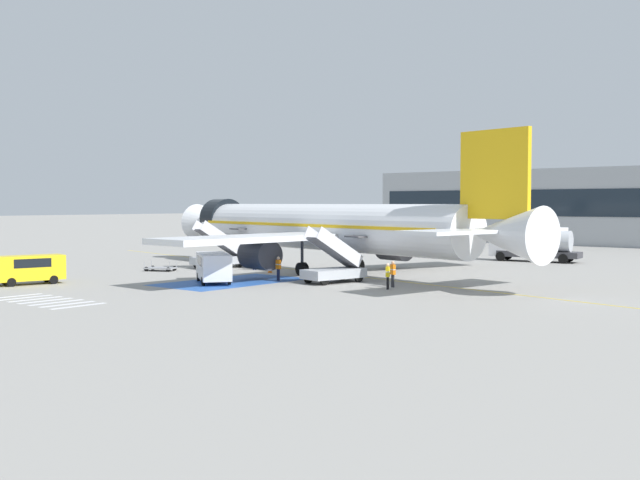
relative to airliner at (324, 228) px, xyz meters
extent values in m
plane|color=gray|center=(-1.73, 0.73, -3.87)|extent=(600.00, 600.00, 0.00)
cube|color=gold|center=(-0.63, 0.13, -3.87)|extent=(75.75, 15.24, 0.01)
cube|color=#2856A8|center=(-0.63, -10.24, -3.87)|extent=(6.45, 11.67, 0.01)
cube|color=silver|center=(-4.83, -25.23, -3.87)|extent=(0.44, 3.60, 0.01)
cube|color=silver|center=(-3.63, -25.23, -3.87)|extent=(0.44, 3.60, 0.01)
cube|color=silver|center=(-2.43, -25.23, -3.87)|extent=(0.44, 3.60, 0.01)
cube|color=silver|center=(-1.23, -25.23, -3.87)|extent=(0.44, 3.60, 0.01)
cube|color=silver|center=(-0.03, -25.23, -3.87)|extent=(0.44, 3.60, 0.01)
cube|color=silver|center=(1.17, -25.23, -3.87)|extent=(0.44, 3.60, 0.01)
cube|color=silver|center=(2.37, -25.23, -3.87)|extent=(0.44, 3.60, 0.01)
cylinder|color=silver|center=(-0.63, 0.13, 0.04)|extent=(33.33, 10.37, 3.97)
cone|color=silver|center=(-19.05, 3.79, 0.04)|extent=(5.04, 4.67, 3.89)
cone|color=silver|center=(18.57, -3.69, 0.04)|extent=(6.59, 4.90, 3.81)
cylinder|color=black|center=(-16.13, 3.21, 0.54)|extent=(3.12, 4.40, 4.01)
cube|color=#EAB214|center=(-0.63, 0.13, 0.24)|extent=(30.74, 9.93, 0.24)
cube|color=silver|center=(0.94, -9.22, -0.55)|extent=(5.71, 17.16, 0.44)
cylinder|color=#38383D|center=(-0.33, -7.48, -1.96)|extent=(3.39, 2.85, 2.31)
cube|color=silver|center=(4.40, 8.15, -0.55)|extent=(10.07, 17.54, 0.44)
cylinder|color=#38383D|center=(2.56, 7.04, -1.96)|extent=(3.39, 2.85, 2.31)
cube|color=#EAB214|center=(17.69, -3.52, 4.03)|extent=(5.52, 1.44, 5.98)
cube|color=silver|center=(16.37, -7.10, 0.24)|extent=(4.74, 6.93, 0.24)
cube|color=silver|center=(17.84, 0.30, 0.24)|extent=(4.74, 6.93, 0.24)
cylinder|color=#38383D|center=(-12.03, 2.39, -1.90)|extent=(0.20, 0.20, 3.10)
cylinder|color=black|center=(-12.03, 2.39, -3.45)|extent=(0.88, 0.44, 0.84)
cylinder|color=#38383D|center=(0.37, -3.22, -1.94)|extent=(0.24, 0.24, 2.77)
cylinder|color=black|center=(0.37, -3.22, -3.32)|extent=(1.20, 0.80, 1.10)
cylinder|color=#38383D|center=(1.57, 2.83, -1.94)|extent=(0.24, 0.24, 2.77)
cylinder|color=black|center=(1.57, 2.83, -3.32)|extent=(1.20, 0.80, 1.10)
cube|color=#ADB2BA|center=(-10.48, -2.59, -3.17)|extent=(3.09, 5.14, 0.70)
cylinder|color=black|center=(-11.07, -0.76, -3.52)|extent=(0.35, 0.73, 0.70)
cylinder|color=black|center=(-9.23, -1.13, -3.52)|extent=(0.35, 0.73, 0.70)
cylinder|color=black|center=(-11.72, -4.06, -3.52)|extent=(0.35, 0.73, 0.70)
cylinder|color=black|center=(-9.89, -4.42, -3.52)|extent=(0.35, 0.73, 0.70)
cube|color=#4C4C51|center=(-10.48, -2.59, -1.57)|extent=(2.21, 4.36, 2.64)
cube|color=#4C4C51|center=(-10.03, -0.36, -0.32)|extent=(1.83, 1.40, 0.12)
cube|color=silver|center=(-11.23, -2.44, -1.10)|extent=(0.95, 4.50, 3.32)
cube|color=silver|center=(-9.72, -2.74, -1.10)|extent=(0.95, 4.50, 3.32)
cube|color=#ADB2BA|center=(5.80, -5.83, -3.17)|extent=(3.09, 5.14, 0.70)
cylinder|color=black|center=(5.21, -4.00, -3.52)|extent=(0.35, 0.73, 0.70)
cylinder|color=black|center=(7.04, -4.36, -3.52)|extent=(0.35, 0.73, 0.70)
cylinder|color=black|center=(4.55, -7.29, -3.52)|extent=(0.35, 0.73, 0.70)
cylinder|color=black|center=(6.39, -7.66, -3.52)|extent=(0.35, 0.73, 0.70)
cube|color=#4C4C51|center=(5.80, -5.83, -1.64)|extent=(2.21, 4.36, 2.50)
cube|color=#4C4C51|center=(6.24, -3.59, -0.46)|extent=(1.83, 1.40, 0.12)
cube|color=silver|center=(5.04, -5.68, -1.17)|extent=(0.95, 4.48, 3.18)
cube|color=silver|center=(6.55, -5.98, -1.17)|extent=(0.95, 4.48, 3.18)
cube|color=#38383D|center=(9.25, 23.35, -3.09)|extent=(8.44, 3.63, 0.60)
cube|color=silver|center=(5.30, 22.78, -2.59)|extent=(2.13, 2.61, 1.60)
cube|color=black|center=(4.41, 22.66, -2.27)|extent=(0.32, 1.99, 0.70)
cylinder|color=#B7BCC4|center=(9.61, 23.40, -1.73)|extent=(5.87, 2.91, 2.14)
cylinder|color=gold|center=(9.61, 23.40, -1.73)|extent=(0.66, 2.21, 2.18)
cylinder|color=black|center=(5.83, 21.66, -3.39)|extent=(0.99, 0.41, 0.96)
cylinder|color=black|center=(5.50, 24.01, -3.39)|extent=(0.99, 0.41, 0.96)
cylinder|color=black|center=(9.87, 22.24, -3.39)|extent=(0.99, 0.41, 0.96)
cylinder|color=black|center=(9.54, 24.59, -3.39)|extent=(0.99, 0.41, 0.96)
cylinder|color=black|center=(12.12, 22.56, -3.39)|extent=(0.99, 0.41, 0.96)
cylinder|color=black|center=(11.78, 24.91, -3.39)|extent=(0.99, 0.41, 0.96)
cube|color=yellow|center=(-10.73, -21.04, -2.65)|extent=(2.88, 5.12, 1.81)
cube|color=black|center=(-10.73, -21.04, -2.25)|extent=(2.42, 3.01, 0.65)
cylinder|color=black|center=(-10.24, -22.68, -3.55)|extent=(0.34, 0.67, 0.64)
cylinder|color=black|center=(-11.89, -22.30, -3.55)|extent=(0.34, 0.67, 0.64)
cylinder|color=black|center=(-9.56, -19.77, -3.55)|extent=(0.34, 0.67, 0.64)
cylinder|color=black|center=(-11.21, -19.39, -3.55)|extent=(0.34, 0.67, 0.64)
cube|color=silver|center=(-1.10, -11.64, -2.61)|extent=(5.55, 4.77, 1.89)
cube|color=black|center=(-1.10, -11.64, -2.19)|extent=(3.61, 3.41, 0.68)
cylinder|color=black|center=(0.80, -11.81, -3.55)|extent=(0.64, 0.53, 0.64)
cylinder|color=black|center=(-0.31, -13.38, -3.55)|extent=(0.64, 0.53, 0.64)
cylinder|color=black|center=(-1.90, -9.91, -3.55)|extent=(0.64, 0.53, 0.64)
cylinder|color=black|center=(-3.00, -11.47, -3.55)|extent=(0.64, 0.53, 0.64)
cube|color=gray|center=(-12.07, -7.98, -3.61)|extent=(3.00, 2.50, 0.12)
cylinder|color=black|center=(-12.72, -9.01, -3.67)|extent=(0.40, 0.27, 0.40)
cylinder|color=black|center=(-13.29, -7.87, -3.67)|extent=(0.40, 0.27, 0.40)
cylinder|color=black|center=(-10.86, -8.09, -3.67)|extent=(0.40, 0.27, 0.40)
cylinder|color=black|center=(-11.42, -6.94, -3.67)|extent=(0.40, 0.27, 0.40)
cylinder|color=gray|center=(-12.83, -9.13, -3.28)|extent=(0.05, 0.05, 0.55)
cylinder|color=gray|center=(-13.45, -7.90, -3.28)|extent=(0.05, 0.05, 0.55)
cylinder|color=gray|center=(-10.69, -8.06, -3.28)|extent=(0.05, 0.05, 0.55)
cylinder|color=gray|center=(-11.31, -6.83, -3.28)|extent=(0.05, 0.05, 0.55)
cylinder|color=#191E38|center=(1.71, -7.46, -3.42)|extent=(0.14, 0.14, 0.91)
cylinder|color=#191E38|center=(1.54, -7.43, -3.42)|extent=(0.14, 0.14, 0.91)
cube|color=orange|center=(1.62, -7.44, -2.60)|extent=(0.45, 0.29, 0.72)
cube|color=silver|center=(1.62, -7.44, -2.60)|extent=(0.46, 0.30, 0.06)
sphere|color=beige|center=(1.62, -7.44, -2.12)|extent=(0.25, 0.25, 0.25)
cylinder|color=black|center=(11.36, -6.73, -3.43)|extent=(0.14, 0.14, 0.88)
cylinder|color=black|center=(11.42, -6.89, -3.43)|extent=(0.14, 0.14, 0.88)
cube|color=yellow|center=(11.39, -6.81, -2.64)|extent=(0.36, 0.47, 0.70)
cube|color=silver|center=(11.39, -6.81, -2.64)|extent=(0.37, 0.48, 0.06)
sphere|color=beige|center=(11.39, -6.81, -2.18)|extent=(0.24, 0.24, 0.24)
cylinder|color=#191E38|center=(-6.39, -2.08, -3.42)|extent=(0.14, 0.14, 0.90)
cylinder|color=#191E38|center=(-6.28, -1.95, -3.42)|extent=(0.14, 0.14, 0.90)
cube|color=orange|center=(-6.34, -2.01, -2.62)|extent=(0.44, 0.46, 0.71)
cube|color=silver|center=(-6.34, -2.01, -2.62)|extent=(0.46, 0.47, 0.06)
sphere|color=#9E704C|center=(-6.34, -2.01, -2.15)|extent=(0.24, 0.24, 0.24)
cylinder|color=#2D2D33|center=(10.83, -5.47, -3.42)|extent=(0.14, 0.14, 0.91)
cylinder|color=#2D2D33|center=(10.99, -5.53, -3.42)|extent=(0.14, 0.14, 0.91)
cube|color=orange|center=(10.91, -5.50, -2.61)|extent=(0.47, 0.36, 0.72)
cube|color=silver|center=(10.91, -5.50, -2.61)|extent=(0.48, 0.37, 0.06)
sphere|color=tan|center=(10.91, -5.50, -2.12)|extent=(0.25, 0.25, 0.25)
cone|color=orange|center=(-3.52, -2.98, -3.64)|extent=(0.42, 0.42, 0.47)
cylinder|color=white|center=(-3.52, -2.98, -3.62)|extent=(0.23, 0.23, 0.06)
cube|color=#9EA3A8|center=(5.29, 59.43, 1.60)|extent=(73.11, 12.00, 10.95)
cube|color=#19232D|center=(5.29, 53.38, 2.15)|extent=(70.18, 0.10, 3.83)
camera|label=1|loc=(40.77, -49.43, 2.10)|focal=42.00mm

